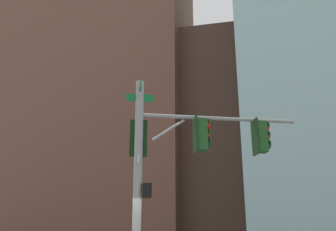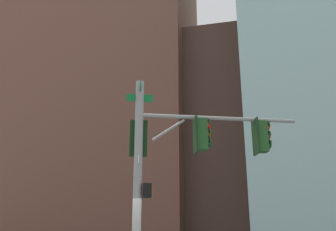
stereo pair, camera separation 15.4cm
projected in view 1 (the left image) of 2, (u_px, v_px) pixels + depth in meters
signal_pole_assembly at (176, 152)px, 11.48m from camera, size 5.16×2.34×6.16m
building_brick_nearside at (100, 52)px, 60.33m from camera, size 27.89×17.20×59.32m
building_brick_midblock at (191, 141)px, 54.02m from camera, size 16.41×14.36×28.95m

